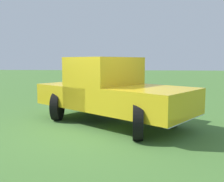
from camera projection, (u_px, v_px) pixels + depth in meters
name	position (u px, v px, depth m)	size (l,w,h in m)	color
ground_plane	(96.00, 129.00, 6.52)	(80.00, 80.00, 0.00)	#477533
pickup_truck	(109.00, 89.00, 7.09)	(4.16, 4.73, 1.83)	black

